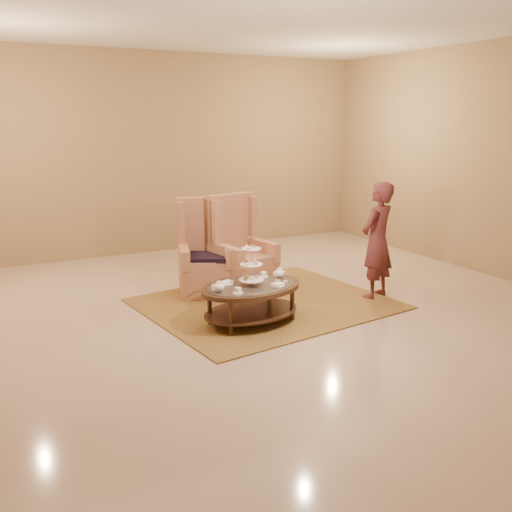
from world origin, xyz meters
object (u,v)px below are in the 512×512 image
tea_table (251,292)px  armchair_left (205,261)px  armchair_right (239,259)px  person (377,241)px

tea_table → armchair_left: armchair_left is taller
armchair_right → person: bearing=-47.8°
tea_table → armchair_right: 1.36m
tea_table → person: bearing=-4.2°
tea_table → armchair_right: size_ratio=1.02×
armchair_right → tea_table: bearing=-120.0°
armchair_left → armchair_right: 0.48m
armchair_right → person: 1.91m
person → tea_table: bearing=-18.6°
armchair_left → person: bearing=-16.8°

